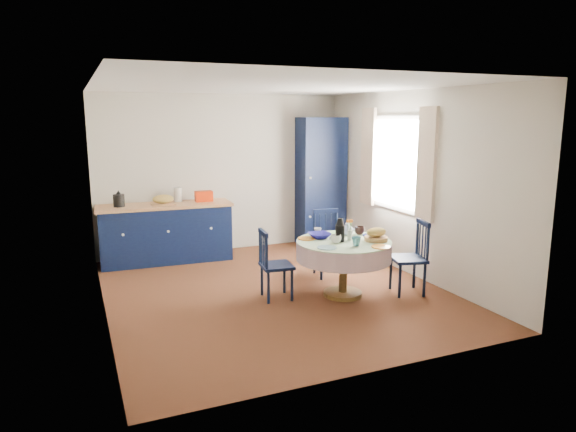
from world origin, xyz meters
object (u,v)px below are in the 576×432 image
at_px(chair_right, 411,257).
at_px(mug_c, 359,230).
at_px(kitchen_counter, 166,232).
at_px(mug_b, 356,241).
at_px(dining_table, 344,250).
at_px(chair_far, 328,243).
at_px(cobalt_bowl, 319,236).
at_px(mug_d, 318,231).
at_px(pantry_cabinet, 320,182).
at_px(mug_a, 336,239).
at_px(chair_left, 274,264).

relative_size(chair_right, mug_c, 7.08).
relative_size(kitchen_counter, mug_b, 18.06).
relative_size(dining_table, chair_far, 1.27).
height_order(dining_table, cobalt_bowl, dining_table).
bearing_deg(mug_d, chair_far, 47.74).
xyz_separation_m(chair_right, cobalt_bowl, (-1.03, 0.47, 0.26)).
distance_m(pantry_cabinet, mug_b, 2.89).
bearing_deg(chair_right, dining_table, -91.01).
height_order(chair_far, cobalt_bowl, chair_far).
distance_m(dining_table, chair_right, 0.85).
xyz_separation_m(mug_a, mug_d, (-0.00, 0.48, -0.01)).
bearing_deg(kitchen_counter, chair_far, -35.93).
xyz_separation_m(kitchen_counter, pantry_cabinet, (2.62, 0.10, 0.62)).
xyz_separation_m(mug_a, cobalt_bowl, (-0.07, 0.30, -0.02)).
height_order(kitchen_counter, pantry_cabinet, pantry_cabinet).
bearing_deg(chair_far, mug_a, -104.54).
distance_m(mug_b, mug_d, 0.70).
height_order(kitchen_counter, mug_b, kitchen_counter).
height_order(chair_left, mug_a, chair_left).
bearing_deg(chair_right, kitchen_counter, -120.95).
bearing_deg(chair_right, pantry_cabinet, -167.05).
bearing_deg(mug_c, mug_b, -124.22).
relative_size(mug_d, cobalt_bowl, 0.34).
height_order(pantry_cabinet, chair_far, pantry_cabinet).
bearing_deg(pantry_cabinet, kitchen_counter, -174.80).
distance_m(kitchen_counter, chair_right, 3.63).
relative_size(kitchen_counter, chair_far, 2.20).
relative_size(chair_left, chair_right, 0.93).
height_order(dining_table, chair_left, dining_table).
bearing_deg(kitchen_counter, mug_b, -53.84).
bearing_deg(dining_table, pantry_cabinet, 70.00).
bearing_deg(cobalt_bowl, chair_left, -179.84).
bearing_deg(mug_b, cobalt_bowl, 114.39).
bearing_deg(pantry_cabinet, mug_b, -105.08).
relative_size(pantry_cabinet, mug_d, 23.01).
distance_m(dining_table, mug_d, 0.47).
height_order(mug_c, mug_d, mug_c).
xyz_separation_m(kitchen_counter, chair_right, (2.52, -2.60, 0.01)).
bearing_deg(pantry_cabinet, dining_table, -106.99).
bearing_deg(mug_d, mug_c, -21.90).
xyz_separation_m(pantry_cabinet, mug_c, (-0.56, -2.25, -0.33)).
relative_size(kitchen_counter, chair_left, 2.35).
xyz_separation_m(mug_b, mug_d, (-0.16, 0.68, -0.01)).
xyz_separation_m(dining_table, chair_far, (0.21, 0.82, -0.12)).
relative_size(pantry_cabinet, mug_a, 16.95).
relative_size(pantry_cabinet, mug_c, 16.61).
xyz_separation_m(chair_right, mug_d, (-0.96, 0.65, 0.27)).
xyz_separation_m(chair_right, mug_c, (-0.47, 0.45, 0.28)).
bearing_deg(mug_a, mug_b, -51.78).
bearing_deg(chair_far, chair_left, -142.74).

